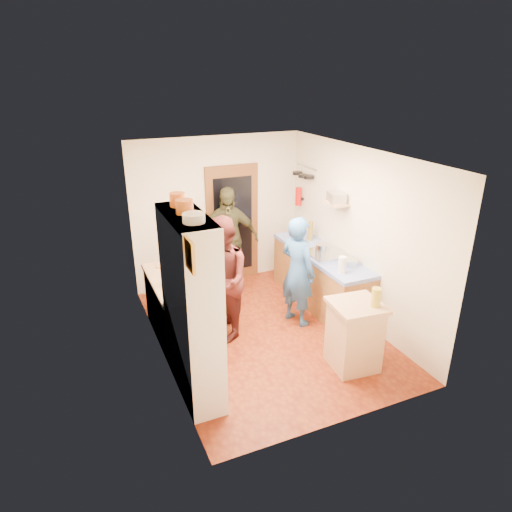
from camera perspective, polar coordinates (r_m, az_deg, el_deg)
floor at (r=6.81m, az=1.23°, el=-9.63°), size 3.00×4.00×0.02m
ceiling at (r=5.86m, az=1.44°, el=12.67°), size 3.00×4.00×0.02m
wall_back at (r=7.99m, az=-4.77°, el=5.54°), size 3.00×0.02×2.60m
wall_front at (r=4.65m, az=11.87°, el=-7.70°), size 3.00×0.02×2.60m
wall_left at (r=5.79m, az=-12.37°, el=-1.53°), size 0.02×4.00×2.60m
wall_right at (r=6.95m, az=12.70°, el=2.49°), size 0.02×4.00×2.60m
door_frame at (r=8.10m, az=-2.95°, el=3.99°), size 0.95×0.06×2.10m
door_glass at (r=8.07m, az=-2.86°, el=3.91°), size 0.70×0.02×1.70m
hutch_body at (r=5.22m, az=-8.07°, el=-6.45°), size 0.40×1.20×2.20m
hutch_top_shelf at (r=4.80m, az=-8.76°, el=4.95°), size 0.40×1.14×0.04m
plate_stack at (r=4.50m, az=-7.80°, el=4.75°), size 0.22×0.22×0.09m
orange_pot_a at (r=4.80m, az=-8.93°, el=6.12°), size 0.18×0.18×0.15m
orange_pot_b at (r=5.07m, az=-9.80°, el=6.97°), size 0.17×0.17×0.15m
left_counter_base at (r=6.63m, az=-9.94°, el=-6.60°), size 0.60×1.40×0.85m
left_counter_top at (r=6.42m, az=-10.20°, el=-3.08°), size 0.64×1.44×0.05m
toaster at (r=5.93m, az=-8.56°, el=-4.07°), size 0.25×0.21×0.16m
kettle at (r=6.20m, az=-10.31°, el=-2.79°), size 0.20×0.20×0.20m
orange_bowl at (r=6.58m, az=-9.97°, el=-1.80°), size 0.22×0.22×0.08m
chopping_board at (r=6.88m, az=-11.13°, el=-1.05°), size 0.35×0.30×0.02m
right_counter_base at (r=7.50m, az=8.00°, el=-2.95°), size 0.60×2.20×0.84m
right_counter_top at (r=7.32m, az=8.19°, el=0.24°), size 0.62×2.22×0.06m
hob at (r=7.21m, az=8.71°, el=0.28°), size 0.55×0.58×0.04m
pot_on_hob at (r=7.17m, az=8.33°, el=0.96°), size 0.22×0.22×0.14m
bottle_a at (r=7.61m, az=5.25°, el=2.73°), size 0.10×0.10×0.31m
bottle_b at (r=7.76m, az=5.72°, el=3.00°), size 0.08×0.08×0.29m
bottle_c at (r=7.76m, az=6.82°, el=3.13°), size 0.11×0.11×0.33m
paper_towel at (r=6.58m, az=10.71°, el=-1.09°), size 0.14×0.14×0.24m
mixing_bowl at (r=6.88m, az=11.52°, el=-0.73°), size 0.31×0.31×0.10m
island_base at (r=6.03m, az=12.15°, el=-9.86°), size 0.60×0.60×0.86m
island_top at (r=5.81m, az=12.51°, el=-6.05°), size 0.68×0.68×0.05m
cutting_board at (r=5.81m, az=11.84°, el=-5.82°), size 0.38×0.31×0.02m
oil_jar at (r=5.74m, az=14.78°, el=-5.00°), size 0.13×0.13×0.24m
pan_rail at (r=7.96m, az=6.40°, el=10.99°), size 0.02×0.65×0.02m
pan_hang_a at (r=7.81m, az=6.61°, el=9.79°), size 0.18×0.18×0.05m
pan_hang_b at (r=7.98m, az=5.88°, el=9.94°), size 0.16×0.16×0.05m
pan_hang_c at (r=8.15m, az=5.19°, el=10.30°), size 0.17×0.17×0.05m
wall_shelf at (r=7.11m, az=9.94°, el=6.53°), size 0.26×0.42×0.03m
radio at (r=7.08m, az=9.99°, el=7.23°), size 0.29×0.34×0.15m
ext_bracket at (r=8.25m, az=5.68°, el=7.13°), size 0.06×0.10×0.04m
fire_extinguisher at (r=8.21m, az=5.32°, el=7.43°), size 0.11×0.11×0.32m
picture_frame at (r=4.11m, az=-8.28°, el=0.09°), size 0.03×0.25×0.30m
person_hob at (r=6.75m, az=5.58°, el=-1.91°), size 0.58×0.71×1.67m
person_left at (r=6.39m, az=-4.11°, el=-2.75°), size 0.73×0.91×1.78m
person_back at (r=7.78m, az=-3.52°, el=2.10°), size 1.15×0.72×1.82m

